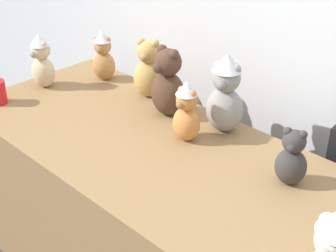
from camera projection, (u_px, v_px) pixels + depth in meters
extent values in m
cube|color=olive|center=(168.00, 230.00, 2.15)|extent=(1.98, 0.79, 0.78)
ellipsoid|color=#4C3323|center=(168.00, 94.00, 2.19)|extent=(0.17, 0.15, 0.20)
sphere|color=#4C3323|center=(168.00, 62.00, 2.12)|extent=(0.12, 0.12, 0.12)
sphere|color=#4C3323|center=(162.00, 50.00, 2.12)|extent=(0.04, 0.04, 0.04)
sphere|color=#4C3323|center=(174.00, 54.00, 2.07)|extent=(0.04, 0.04, 0.04)
sphere|color=#412E23|center=(159.00, 68.00, 2.10)|extent=(0.05, 0.05, 0.05)
ellipsoid|color=gray|center=(224.00, 110.00, 2.07)|extent=(0.19, 0.17, 0.19)
sphere|color=gray|center=(226.00, 78.00, 2.00)|extent=(0.11, 0.11, 0.11)
sphere|color=gray|center=(219.00, 66.00, 1.99)|extent=(0.04, 0.04, 0.04)
sphere|color=gray|center=(236.00, 69.00, 1.96)|extent=(0.04, 0.04, 0.04)
sphere|color=slate|center=(222.00, 85.00, 1.97)|extent=(0.05, 0.05, 0.05)
cone|color=silver|center=(227.00, 62.00, 1.97)|extent=(0.12, 0.12, 0.07)
ellipsoid|color=#D17F3D|center=(186.00, 124.00, 2.02)|extent=(0.12, 0.10, 0.14)
sphere|color=#D17F3D|center=(187.00, 100.00, 1.96)|extent=(0.09, 0.09, 0.09)
sphere|color=#D17F3D|center=(182.00, 90.00, 1.96)|extent=(0.03, 0.03, 0.03)
sphere|color=#D17F3D|center=(192.00, 94.00, 1.93)|extent=(0.03, 0.03, 0.03)
sphere|color=#A06536|center=(181.00, 105.00, 1.94)|extent=(0.04, 0.04, 0.04)
cone|color=silver|center=(187.00, 88.00, 1.94)|extent=(0.09, 0.09, 0.06)
sphere|color=beige|center=(327.00, 220.00, 1.20)|extent=(0.04, 0.04, 0.04)
ellipsoid|color=#B27A42|center=(104.00, 66.00, 2.53)|extent=(0.15, 0.14, 0.14)
sphere|color=#B27A42|center=(103.00, 46.00, 2.48)|extent=(0.09, 0.09, 0.09)
sphere|color=#B27A42|center=(97.00, 39.00, 2.47)|extent=(0.03, 0.03, 0.03)
sphere|color=#B27A42|center=(107.00, 40.00, 2.46)|extent=(0.03, 0.03, 0.03)
sphere|color=olive|center=(100.00, 50.00, 2.46)|extent=(0.04, 0.04, 0.04)
cone|color=silver|center=(102.00, 36.00, 2.46)|extent=(0.09, 0.09, 0.06)
ellipsoid|color=#383533|center=(291.00, 166.00, 1.76)|extent=(0.14, 0.13, 0.14)
sphere|color=#383533|center=(294.00, 141.00, 1.71)|extent=(0.08, 0.08, 0.08)
sphere|color=#383533|center=(288.00, 131.00, 1.70)|extent=(0.03, 0.03, 0.03)
sphere|color=#383533|center=(303.00, 135.00, 1.68)|extent=(0.03, 0.03, 0.03)
sphere|color=#32302E|center=(292.00, 148.00, 1.68)|extent=(0.03, 0.03, 0.03)
ellipsoid|color=tan|center=(149.00, 78.00, 2.36)|extent=(0.18, 0.17, 0.18)
sphere|color=tan|center=(148.00, 52.00, 2.29)|extent=(0.11, 0.11, 0.11)
sphere|color=tan|center=(141.00, 42.00, 2.28)|extent=(0.04, 0.04, 0.04)
sphere|color=tan|center=(155.00, 44.00, 2.26)|extent=(0.04, 0.04, 0.04)
sphere|color=olive|center=(145.00, 57.00, 2.26)|extent=(0.04, 0.04, 0.04)
ellipsoid|color=#CCB78E|center=(43.00, 72.00, 2.46)|extent=(0.13, 0.11, 0.15)
sphere|color=#CCB78E|center=(41.00, 50.00, 2.40)|extent=(0.09, 0.09, 0.09)
sphere|color=#CCB78E|center=(36.00, 42.00, 2.40)|extent=(0.03, 0.03, 0.03)
sphere|color=#CCB78E|center=(43.00, 45.00, 2.37)|extent=(0.03, 0.03, 0.03)
sphere|color=#9D8E71|center=(34.00, 54.00, 2.38)|extent=(0.04, 0.04, 0.04)
cone|color=silver|center=(39.00, 39.00, 2.38)|extent=(0.10, 0.10, 0.06)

